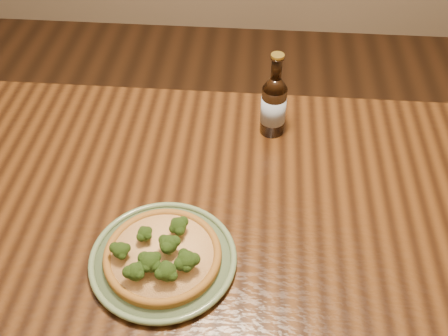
# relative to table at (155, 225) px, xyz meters

# --- Properties ---
(table) EXTENTS (1.60, 0.90, 0.75)m
(table) POSITION_rel_table_xyz_m (0.00, 0.00, 0.00)
(table) COLOR #43240E
(table) RESTS_ON ground
(plate) EXTENTS (0.32, 0.32, 0.02)m
(plate) POSITION_rel_table_xyz_m (0.06, -0.17, 0.10)
(plate) COLOR #647A54
(plate) RESTS_ON table
(pizza) EXTENTS (0.25, 0.25, 0.07)m
(pizza) POSITION_rel_table_xyz_m (0.06, -0.18, 0.12)
(pizza) COLOR #946121
(pizza) RESTS_ON plate
(beer_bottle) EXTENTS (0.07, 0.07, 0.24)m
(beer_bottle) POSITION_rel_table_xyz_m (0.28, 0.28, 0.18)
(beer_bottle) COLOR black
(beer_bottle) RESTS_ON table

